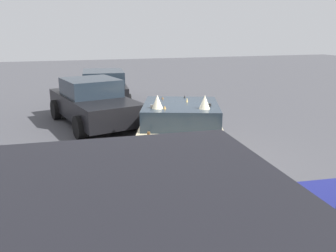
# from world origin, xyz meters

# --- Properties ---
(ground_plane) EXTENTS (60.00, 60.00, 0.00)m
(ground_plane) POSITION_xyz_m (0.00, 0.00, 0.00)
(ground_plane) COLOR #47474C
(art_car_decorated) EXTENTS (4.78, 3.19, 1.64)m
(art_car_decorated) POSITION_xyz_m (0.03, -0.01, 0.68)
(art_car_decorated) COLOR beige
(art_car_decorated) RESTS_ON ground
(parked_sedan_far_left) EXTENTS (4.17, 2.20, 1.41)m
(parked_sedan_far_left) POSITION_xyz_m (7.10, 0.87, 0.71)
(parked_sedan_far_left) COLOR black
(parked_sedan_far_left) RESTS_ON ground
(parked_sedan_far_right) EXTENTS (4.52, 2.73, 1.47)m
(parked_sedan_far_right) POSITION_xyz_m (4.04, 1.59, 0.72)
(parked_sedan_far_right) COLOR black
(parked_sedan_far_right) RESTS_ON ground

